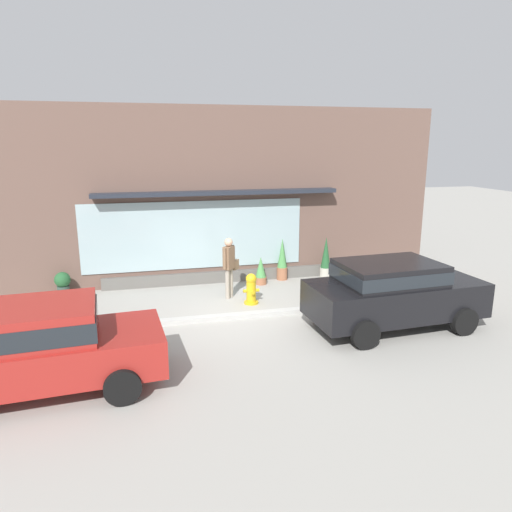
{
  "coord_description": "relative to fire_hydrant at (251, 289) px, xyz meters",
  "views": [
    {
      "loc": [
        -2.23,
        -10.92,
        4.23
      ],
      "look_at": [
        0.74,
        1.2,
        1.21
      ],
      "focal_mm": 32.9,
      "sensor_mm": 36.0,
      "label": 1
    }
  ],
  "objects": [
    {
      "name": "potted_plant_trailing_edge",
      "position": [
        0.7,
        1.69,
        -0.01
      ],
      "size": [
        0.36,
        0.36,
        0.86
      ],
      "color": "#9E6042",
      "rests_on": "ground_plane"
    },
    {
      "name": "ground_plane",
      "position": [
        -0.5,
        -0.79,
        -0.42
      ],
      "size": [
        60.0,
        60.0,
        0.0
      ],
      "primitive_type": "plane",
      "color": "#9E9B93"
    },
    {
      "name": "storefront",
      "position": [
        -0.52,
        2.39,
        2.18
      ],
      "size": [
        14.0,
        0.81,
        5.31
      ],
      "color": "brown",
      "rests_on": "ground_plane"
    },
    {
      "name": "potted_plant_window_left",
      "position": [
        -5.02,
        1.87,
        -0.03
      ],
      "size": [
        0.44,
        0.44,
        0.7
      ],
      "color": "#33473D",
      "rests_on": "ground_plane"
    },
    {
      "name": "fire_hydrant",
      "position": [
        0.0,
        0.0,
        0.0
      ],
      "size": [
        0.44,
        0.41,
        0.84
      ],
      "color": "gold",
      "rests_on": "ground_plane"
    },
    {
      "name": "pedestrian_with_handbag",
      "position": [
        -0.47,
        0.64,
        0.58
      ],
      "size": [
        0.52,
        0.52,
        1.7
      ],
      "rotation": [
        0.0,
        0.0,
        0.82
      ],
      "color": "#9E9384",
      "rests_on": "ground_plane"
    },
    {
      "name": "parked_car_black",
      "position": [
        2.81,
        -2.41,
        0.48
      ],
      "size": [
        4.15,
        2.12,
        1.59
      ],
      "rotation": [
        0.0,
        0.0,
        0.06
      ],
      "color": "black",
      "rests_on": "ground_plane"
    },
    {
      "name": "potted_plant_low_front",
      "position": [
        2.89,
        1.87,
        0.22
      ],
      "size": [
        0.35,
        0.35,
        1.34
      ],
      "color": "#B7B2A3",
      "rests_on": "ground_plane"
    },
    {
      "name": "parked_car_red",
      "position": [
        -4.61,
        -3.62,
        0.47
      ],
      "size": [
        4.17,
        2.16,
        1.58
      ],
      "rotation": [
        0.0,
        0.0,
        0.08
      ],
      "color": "maroon",
      "rests_on": "ground_plane"
    },
    {
      "name": "curb_strip",
      "position": [
        -0.5,
        -0.99,
        -0.36
      ],
      "size": [
        14.0,
        0.24,
        0.12
      ],
      "primitive_type": "cube",
      "color": "#B2B2AD",
      "rests_on": "ground_plane"
    },
    {
      "name": "potted_plant_window_right",
      "position": [
        1.48,
        2.01,
        0.21
      ],
      "size": [
        0.34,
        0.34,
        1.32
      ],
      "color": "#9E6042",
      "rests_on": "ground_plane"
    }
  ]
}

